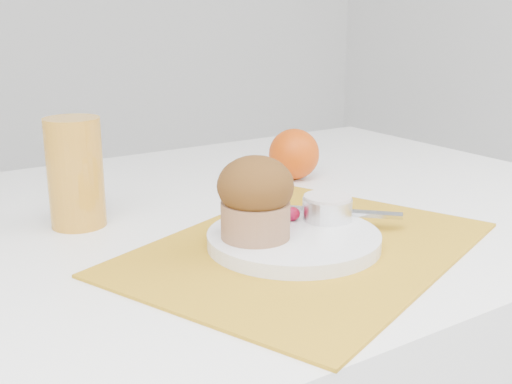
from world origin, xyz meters
TOP-DOWN VIEW (x-y plane):
  - placemat at (0.02, -0.13)m, footprint 0.51×0.45m
  - plate at (0.01, -0.12)m, footprint 0.26×0.26m
  - ramekin at (0.07, -0.10)m, footprint 0.07×0.07m
  - cream at (0.07, -0.10)m, footprint 0.07×0.07m
  - raspberry_near at (0.03, -0.08)m, footprint 0.02×0.02m
  - raspberry_far at (0.03, -0.08)m, footprint 0.02×0.02m
  - butter_knife at (0.08, -0.08)m, footprint 0.15×0.15m
  - orange at (0.20, 0.14)m, footprint 0.08×0.08m
  - juice_glass at (-0.17, 0.10)m, footprint 0.07×0.07m
  - muffin at (-0.04, -0.11)m, footprint 0.09×0.09m

SIDE VIEW (x-z plane):
  - placemat at x=0.02m, z-range 0.75..0.75m
  - plate at x=0.01m, z-range 0.75..0.77m
  - butter_knife at x=0.08m, z-range 0.77..0.78m
  - raspberry_near at x=0.03m, z-range 0.77..0.79m
  - raspberry_far at x=0.03m, z-range 0.77..0.79m
  - ramekin at x=0.07m, z-range 0.77..0.80m
  - orange at x=0.20m, z-range 0.75..0.83m
  - cream at x=0.07m, z-range 0.79..0.80m
  - muffin at x=-0.04m, z-range 0.77..0.86m
  - juice_glass at x=-0.17m, z-range 0.75..0.89m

